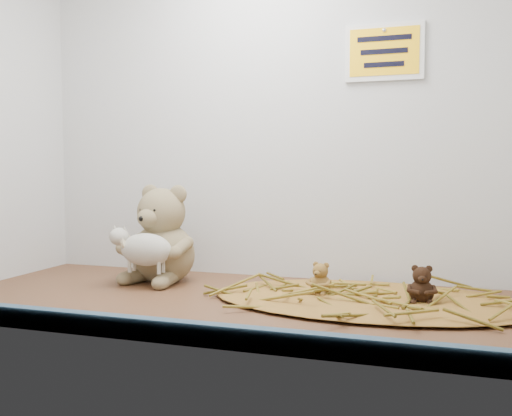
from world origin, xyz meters
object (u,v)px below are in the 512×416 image
(toy_lamb, at_px, (146,250))
(mini_teddy_tan, at_px, (321,276))
(main_teddy, at_px, (163,233))
(mini_teddy_brown, at_px, (422,282))

(toy_lamb, bearing_deg, mini_teddy_tan, 3.13)
(main_teddy, distance_m, toy_lamb, 0.09)
(main_teddy, bearing_deg, mini_teddy_brown, 3.62)
(toy_lamb, xyz_separation_m, mini_teddy_tan, (0.40, 0.02, -0.04))
(main_teddy, bearing_deg, mini_teddy_tan, 2.11)
(toy_lamb, distance_m, mini_teddy_brown, 0.61)
(main_teddy, height_order, mini_teddy_tan, main_teddy)
(mini_teddy_tan, relative_size, mini_teddy_brown, 0.91)
(mini_teddy_tan, bearing_deg, toy_lamb, -162.79)
(mini_teddy_tan, bearing_deg, mini_teddy_brown, 9.71)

